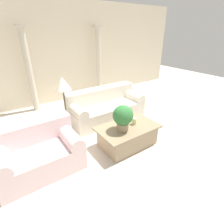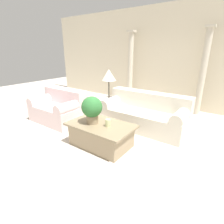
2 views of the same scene
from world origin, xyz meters
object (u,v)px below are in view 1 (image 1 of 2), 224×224
coffee_table (128,135)px  floor_lamp (63,87)px  sofa_long (105,107)px  potted_plant (123,117)px  loveseat (38,151)px

coffee_table → floor_lamp: bearing=121.0°
sofa_long → potted_plant: size_ratio=3.84×
sofa_long → loveseat: 2.27m
loveseat → coffee_table: loveseat is taller
coffee_table → floor_lamp: floor_lamp is taller
potted_plant → floor_lamp: (-0.65, 1.42, 0.36)m
loveseat → potted_plant: (1.58, -0.42, 0.41)m
loveseat → potted_plant: 1.69m
potted_plant → floor_lamp: 1.60m
sofa_long → coffee_table: (-0.30, -1.35, -0.11)m
coffee_table → floor_lamp: (-0.83, 1.38, 0.89)m
sofa_long → loveseat: size_ratio=1.48×
sofa_long → coffee_table: 1.38m
loveseat → coffee_table: 1.81m
sofa_long → potted_plant: (-0.48, -1.39, 0.42)m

